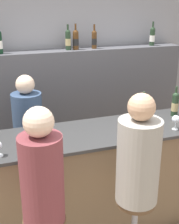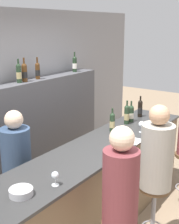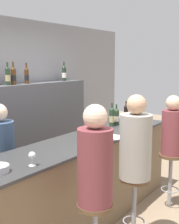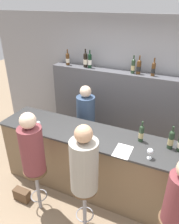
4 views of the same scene
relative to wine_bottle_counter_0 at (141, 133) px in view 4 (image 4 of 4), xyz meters
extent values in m
plane|color=#8C755B|center=(-0.48, -0.44, -1.18)|extent=(16.00, 16.00, 0.00)
cube|color=gray|center=(-0.48, 1.38, 0.12)|extent=(6.40, 0.05, 2.60)
cube|color=brown|center=(-0.48, -0.12, -0.67)|extent=(3.32, 0.64, 1.03)
cube|color=#333333|center=(-0.48, -0.12, -0.14)|extent=(3.36, 0.68, 0.03)
cube|color=#4C4C51|center=(-0.48, 1.16, -0.36)|extent=(3.15, 0.28, 1.64)
cylinder|color=#233823|center=(0.00, 0.00, -0.02)|extent=(0.07, 0.07, 0.21)
cylinder|color=tan|center=(0.00, 0.00, -0.03)|extent=(0.07, 0.07, 0.08)
sphere|color=#233823|center=(0.00, 0.00, 0.09)|extent=(0.07, 0.07, 0.07)
cylinder|color=#233823|center=(0.00, 0.00, 0.14)|extent=(0.02, 0.02, 0.08)
cylinder|color=#233823|center=(0.39, 0.00, -0.01)|extent=(0.07, 0.07, 0.23)
cylinder|color=tan|center=(0.39, 0.00, -0.02)|extent=(0.07, 0.07, 0.09)
sphere|color=#233823|center=(0.39, 0.00, 0.10)|extent=(0.07, 0.07, 0.07)
cylinder|color=#233823|center=(0.39, 0.00, 0.16)|extent=(0.02, 0.02, 0.09)
cylinder|color=#4C2D14|center=(-1.79, 1.16, 0.55)|extent=(0.07, 0.07, 0.20)
cylinder|color=beige|center=(-1.79, 1.16, 0.54)|extent=(0.07, 0.07, 0.08)
sphere|color=#4C2D14|center=(-1.79, 1.16, 0.65)|extent=(0.07, 0.07, 0.07)
cylinder|color=#4C2D14|center=(-1.79, 1.16, 0.71)|extent=(0.02, 0.02, 0.09)
cylinder|color=black|center=(-1.40, 1.16, 0.57)|extent=(0.08, 0.08, 0.23)
cylinder|color=beige|center=(-1.40, 1.16, 0.56)|extent=(0.08, 0.08, 0.09)
sphere|color=black|center=(-1.40, 1.16, 0.69)|extent=(0.08, 0.08, 0.08)
cylinder|color=black|center=(-1.40, 1.16, 0.75)|extent=(0.02, 0.02, 0.10)
cylinder|color=black|center=(-1.31, 1.16, 0.57)|extent=(0.07, 0.07, 0.23)
cylinder|color=white|center=(-1.31, 1.16, 0.56)|extent=(0.07, 0.07, 0.09)
sphere|color=black|center=(-1.31, 1.16, 0.69)|extent=(0.07, 0.07, 0.07)
cylinder|color=black|center=(-1.31, 1.16, 0.75)|extent=(0.02, 0.02, 0.09)
cylinder|color=#233823|center=(-0.47, 1.16, 0.56)|extent=(0.07, 0.07, 0.22)
cylinder|color=tan|center=(-0.47, 1.16, 0.55)|extent=(0.07, 0.07, 0.09)
sphere|color=#233823|center=(-0.47, 1.16, 0.67)|extent=(0.07, 0.07, 0.07)
cylinder|color=#233823|center=(-0.47, 1.16, 0.73)|extent=(0.02, 0.02, 0.09)
cylinder|color=#4C2D14|center=(-0.37, 1.16, 0.56)|extent=(0.07, 0.07, 0.21)
cylinder|color=black|center=(-0.37, 1.16, 0.55)|extent=(0.08, 0.08, 0.08)
sphere|color=#4C2D14|center=(-0.37, 1.16, 0.66)|extent=(0.07, 0.07, 0.07)
cylinder|color=#4C2D14|center=(-0.37, 1.16, 0.73)|extent=(0.02, 0.02, 0.10)
cylinder|color=#4C2D14|center=(-0.12, 1.16, 0.55)|extent=(0.07, 0.07, 0.20)
cylinder|color=black|center=(-0.12, 1.16, 0.54)|extent=(0.07, 0.07, 0.08)
sphere|color=#4C2D14|center=(-0.12, 1.16, 0.65)|extent=(0.07, 0.07, 0.07)
cylinder|color=#4C2D14|center=(-0.12, 1.16, 0.71)|extent=(0.02, 0.02, 0.09)
cylinder|color=silver|center=(-1.48, -0.32, -0.12)|extent=(0.07, 0.07, 0.00)
cylinder|color=silver|center=(-1.48, -0.32, -0.09)|extent=(0.01, 0.01, 0.06)
sphere|color=silver|center=(-1.48, -0.32, -0.03)|extent=(0.07, 0.07, 0.07)
cylinder|color=silver|center=(0.19, -0.32, -0.12)|extent=(0.06, 0.06, 0.00)
cylinder|color=silver|center=(0.19, -0.32, -0.09)|extent=(0.01, 0.01, 0.07)
sphere|color=silver|center=(0.19, -0.32, -0.02)|extent=(0.08, 0.08, 0.08)
cylinder|color=#B7B7BC|center=(-1.76, -0.20, -0.10)|extent=(0.19, 0.19, 0.06)
cube|color=white|center=(-0.15, -0.33, -0.12)|extent=(0.21, 0.30, 0.00)
cylinder|color=gray|center=(-1.22, -0.81, -0.83)|extent=(0.05, 0.05, 0.70)
torus|color=gray|center=(-1.22, -0.81, -0.94)|extent=(0.24, 0.24, 0.02)
cylinder|color=brown|center=(-1.22, -0.81, -0.46)|extent=(0.32, 0.32, 0.04)
cylinder|color=brown|center=(-1.22, -0.81, -0.11)|extent=(0.31, 0.31, 0.67)
sphere|color=beige|center=(-1.22, -0.81, 0.33)|extent=(0.21, 0.21, 0.21)
cylinder|color=gray|center=(-0.47, -0.81, -0.83)|extent=(0.05, 0.05, 0.70)
torus|color=gray|center=(-0.47, -0.81, -0.94)|extent=(0.24, 0.24, 0.02)
cylinder|color=brown|center=(-0.47, -0.81, -0.46)|extent=(0.32, 0.32, 0.04)
cylinder|color=gray|center=(-0.47, -0.81, -0.10)|extent=(0.34, 0.34, 0.68)
sphere|color=tan|center=(-0.47, -0.81, 0.34)|extent=(0.21, 0.21, 0.21)
cylinder|color=brown|center=(0.58, -0.81, -0.46)|extent=(0.32, 0.32, 0.04)
cylinder|color=brown|center=(0.58, -0.81, -0.15)|extent=(0.28, 0.28, 0.59)
cylinder|color=#334766|center=(-1.12, 0.57, -0.54)|extent=(0.33, 0.33, 1.29)
sphere|color=beige|center=(-1.12, 0.57, 0.21)|extent=(0.20, 0.20, 0.20)
cube|color=#513823|center=(-1.56, -0.81, -1.08)|extent=(0.26, 0.12, 0.20)
camera|label=1|loc=(-1.52, -2.69, 1.09)|focal=50.00mm
camera|label=2|loc=(-3.27, -1.94, 1.20)|focal=50.00mm
camera|label=3|loc=(-3.32, -2.26, 0.78)|focal=50.00mm
camera|label=4|loc=(0.41, -2.57, 1.62)|focal=35.00mm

